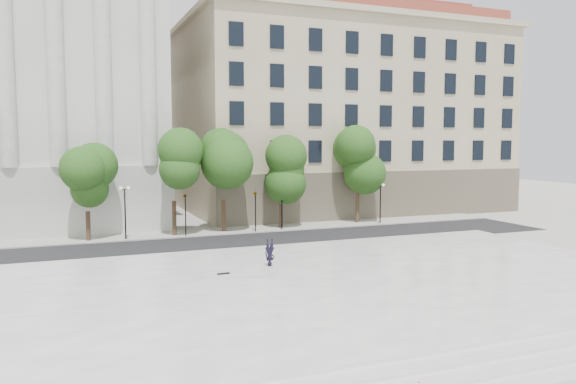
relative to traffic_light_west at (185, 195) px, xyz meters
name	(u,v)px	position (x,y,z in m)	size (l,w,h in m)	color
ground	(311,307)	(1.65, -22.30, -3.60)	(160.00, 160.00, 0.00)	#ABAAA2
plaza	(289,288)	(1.65, -19.30, -3.38)	(44.00, 22.00, 0.45)	white
street	(218,244)	(1.65, -4.30, -3.59)	(60.00, 8.00, 0.02)	black
far_sidewalk	(201,232)	(1.65, 1.70, -3.54)	(60.00, 4.00, 0.12)	#B0ADA3
building_east	(330,117)	(21.65, 16.61, 7.54)	(36.00, 26.15, 23.00)	beige
traffic_light_west	(185,195)	(0.00, 0.00, 0.00)	(0.52, 1.57, 4.12)	black
traffic_light_east	(255,192)	(6.22, 0.00, 0.01)	(0.60, 1.59, 4.13)	black
person_lying	(270,262)	(2.18, -14.87, -2.93)	(0.61, 0.40, 1.67)	black
skateboard	(223,274)	(-1.04, -15.90, -3.12)	(0.73, 0.19, 0.08)	black
plaza_steps	(418,375)	(1.65, -31.20, -3.48)	(44.00, 3.00, 0.30)	white
street_trees	(180,174)	(-0.14, 1.37, 1.73)	(39.32, 4.93, 7.66)	#382619
lamp_posts	(202,202)	(1.51, 0.30, -0.67)	(36.20, 0.28, 4.45)	black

